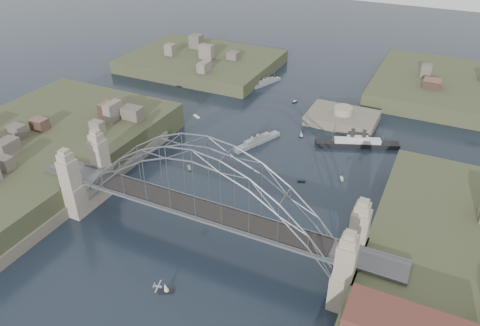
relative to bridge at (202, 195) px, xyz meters
The scene contains 18 objects.
ground 12.32m from the bridge, ahead, with size 500.00×500.00×0.00m, color black.
bridge is the anchor object (origin of this frame).
shore_west 58.25m from the bridge, behind, with size 50.50×90.00×12.00m.
headland_nw 110.41m from the bridge, 120.07° to the left, with size 60.00×45.00×9.00m, color #393E25.
headland_ne 121.38m from the bridge, 65.56° to the left, with size 70.00×55.00×9.50m, color #393E25.
fort_island 72.14m from the bridge, 80.27° to the left, with size 22.00×16.00×9.40m.
naval_cruiser_near 46.90m from the bridge, 99.12° to the left, with size 8.92×16.66×5.15m.
naval_cruiser_far 93.31m from the bridge, 104.42° to the left, with size 6.98×13.73×4.73m.
ocean_liner 60.86m from the bridge, 70.24° to the left, with size 24.04×12.24×6.03m.
aeroplane 21.61m from the bridge, 83.00° to the right, with size 1.63×2.90×0.43m.
small_boat_a 32.43m from the bridge, 127.60° to the left, with size 2.18×2.51×0.45m.
small_boat_b 35.43m from the bridge, 69.55° to the left, with size 2.14×1.39×0.45m.
small_boat_c 19.83m from the bridge, 87.79° to the right, with size 3.08×2.28×2.38m.
small_boat_d 43.91m from the bridge, 60.40° to the left, with size 1.45×2.19×1.43m.
small_boat_e 63.23m from the bridge, 122.03° to the left, with size 3.10×2.35×0.45m.
small_boat_f 55.71m from the bridge, 86.42° to the left, with size 1.49×1.58×2.38m.
small_boat_h 79.31m from the bridge, 95.27° to the left, with size 1.53×2.14×1.43m.
small_boat_i 30.66m from the bridge, 22.39° to the left, with size 2.21×2.71×0.45m.
Camera 1 is at (40.21, -65.36, 67.43)m, focal length 34.15 mm.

